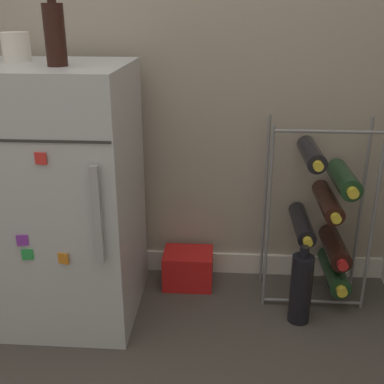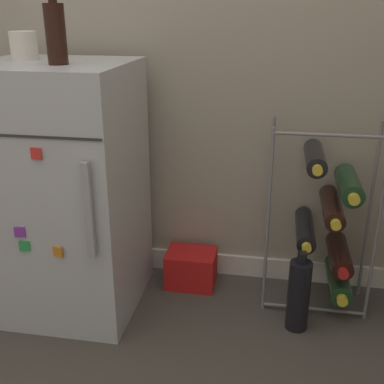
{
  "view_description": "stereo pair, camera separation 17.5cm",
  "coord_description": "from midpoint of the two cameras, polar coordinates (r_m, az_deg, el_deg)",
  "views": [
    {
      "loc": [
        0.11,
        -1.27,
        1.09
      ],
      "look_at": [
        -0.0,
        0.36,
        0.46
      ],
      "focal_mm": 45.0,
      "sensor_mm": 36.0,
      "label": 1
    },
    {
      "loc": [
        0.28,
        -1.25,
        1.09
      ],
      "look_at": [
        -0.0,
        0.36,
        0.46
      ],
      "focal_mm": 45.0,
      "sensor_mm": 36.0,
      "label": 2
    }
  ],
  "objects": [
    {
      "name": "mini_fridge",
      "position": [
        1.8,
        -18.1,
        -0.5
      ],
      "size": [
        0.53,
        0.52,
        0.92
      ],
      "color": "#B7BABF",
      "rests_on": "ground_plane"
    },
    {
      "name": "fridge_top_cup",
      "position": [
        1.78,
        -22.91,
        15.54
      ],
      "size": [
        0.09,
        0.09,
        0.09
      ],
      "color": "silver",
      "rests_on": "mini_fridge"
    },
    {
      "name": "wine_rack",
      "position": [
        1.87,
        13.11,
        -2.98
      ],
      "size": [
        0.39,
        0.31,
        0.72
      ],
      "color": "slate",
      "rests_on": "ground_plane"
    },
    {
      "name": "soda_box",
      "position": [
        2.02,
        -2.97,
        -9.07
      ],
      "size": [
        0.2,
        0.16,
        0.15
      ],
      "color": "red",
      "rests_on": "ground_plane"
    },
    {
      "name": "loose_bottle_floor",
      "position": [
        1.8,
        10.04,
        -11.25
      ],
      "size": [
        0.08,
        0.08,
        0.31
      ],
      "color": "black",
      "rests_on": "ground_plane"
    },
    {
      "name": "ground_plane",
      "position": [
        1.68,
        -3.94,
        -19.42
      ],
      "size": [
        14.0,
        14.0,
        0.0
      ],
      "primitive_type": "plane",
      "color": "#423D38"
    },
    {
      "name": "fridge_top_bottle",
      "position": [
        1.6,
        -19.14,
        17.29
      ],
      "size": [
        0.06,
        0.06,
        0.22
      ],
      "color": "black",
      "rests_on": "mini_fridge"
    }
  ]
}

